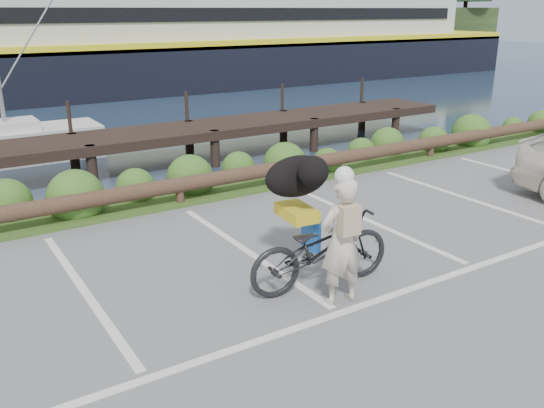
% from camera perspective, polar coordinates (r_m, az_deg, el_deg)
% --- Properties ---
extents(ground, '(72.00, 72.00, 0.00)m').
position_cam_1_polar(ground, '(7.83, 4.87, -9.54)').
color(ground, '#5E5E61').
extents(vegetation_strip, '(34.00, 1.60, 0.10)m').
position_cam_1_polar(vegetation_strip, '(12.12, -10.38, 0.88)').
color(vegetation_strip, '#3D5B21').
rests_on(vegetation_strip, ground).
extents(log_rail, '(32.00, 0.30, 0.60)m').
position_cam_1_polar(log_rail, '(11.52, -9.03, -0.25)').
color(log_rail, '#443021').
rests_on(log_rail, ground).
extents(bicycle, '(2.22, 0.96, 1.13)m').
position_cam_1_polar(bicycle, '(7.98, 4.85, -4.46)').
color(bicycle, black).
rests_on(bicycle, ground).
extents(cyclist, '(0.67, 0.47, 1.72)m').
position_cam_1_polar(cyclist, '(7.48, 6.91, -3.73)').
color(cyclist, beige).
rests_on(cyclist, ground).
extents(dog, '(0.61, 1.09, 0.60)m').
position_cam_1_polar(dog, '(8.25, 2.52, 2.77)').
color(dog, black).
rests_on(dog, bicycle).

